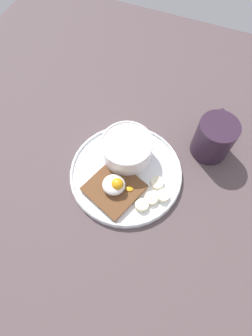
{
  "coord_description": "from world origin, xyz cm",
  "views": [
    {
      "loc": [
        -9.79,
        24.0,
        55.72
      ],
      "look_at": [
        0.0,
        0.0,
        5.0
      ],
      "focal_mm": 28.0,
      "sensor_mm": 36.0,
      "label": 1
    }
  ],
  "objects": [
    {
      "name": "coffee_mug",
      "position": [
        -15.68,
        -13.59,
        6.9
      ],
      "size": [
        8.63,
        12.24,
        9.56
      ],
      "color": "#2E1D2E",
      "rests_on": "ground_plane"
    },
    {
      "name": "ground_plane",
      "position": [
        0.0,
        0.0,
        1.0
      ],
      "size": [
        120.0,
        120.0,
        2.0
      ],
      "primitive_type": "cube",
      "color": "#4F4042",
      "rests_on": "ground"
    },
    {
      "name": "oatmeal_bowl",
      "position": [
        1.36,
        -3.83,
        6.05
      ],
      "size": [
        11.39,
        11.39,
        6.18
      ],
      "color": "white",
      "rests_on": "plate"
    },
    {
      "name": "plate",
      "position": [
        0.0,
        0.0,
        2.8
      ],
      "size": [
        25.19,
        25.19,
        1.6
      ],
      "color": "white",
      "rests_on": "ground_plane"
    },
    {
      "name": "banana_slice_right",
      "position": [
        -9.46,
        2.6,
        3.73
      ],
      "size": [
        2.96,
        2.9,
        1.54
      ],
      "color": "beige",
      "rests_on": "plate"
    },
    {
      "name": "banana_slice_front",
      "position": [
        -7.37,
        0.39,
        3.48
      ],
      "size": [
        2.89,
        2.96,
        1.1
      ],
      "color": "beige",
      "rests_on": "plate"
    },
    {
      "name": "poached_egg",
      "position": [
        0.66,
        4.8,
        5.63
      ],
      "size": [
        6.58,
        4.72,
        3.36
      ],
      "color": "white",
      "rests_on": "toast_slice"
    },
    {
      "name": "banana_slice_left",
      "position": [
        -7.35,
        4.0,
        3.56
      ],
      "size": [
        3.86,
        3.85,
        1.18
      ],
      "color": "beige",
      "rests_on": "plate"
    },
    {
      "name": "banana_slice_back",
      "position": [
        -6.05,
        6.15,
        3.6
      ],
      "size": [
        3.77,
        3.84,
        1.47
      ],
      "color": "#F1E9B4",
      "rests_on": "plate"
    },
    {
      "name": "toast_slice",
      "position": [
        0.79,
        4.84,
        3.7
      ],
      "size": [
        13.48,
        13.48,
        1.25
      ],
      "color": "brown",
      "rests_on": "plate"
    }
  ]
}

